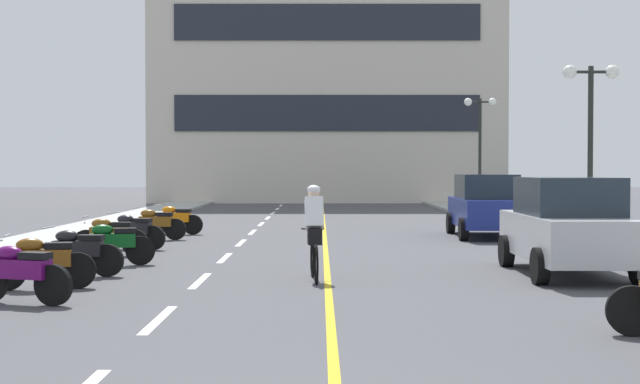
# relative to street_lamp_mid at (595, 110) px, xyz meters

# --- Properties ---
(ground_plane) EXTENTS (140.00, 140.00, 0.00)m
(ground_plane) POSITION_rel_street_lamp_mid_xyz_m (-7.13, 3.64, -3.50)
(ground_plane) COLOR #47474C
(curb_left) EXTENTS (2.40, 72.00, 0.12)m
(curb_left) POSITION_rel_street_lamp_mid_xyz_m (-14.33, 6.64, -3.44)
(curb_left) COLOR #A8A8A3
(curb_left) RESTS_ON ground
(curb_right) EXTENTS (2.40, 72.00, 0.12)m
(curb_right) POSITION_rel_street_lamp_mid_xyz_m (0.07, 6.64, -3.44)
(curb_right) COLOR #A8A8A3
(curb_right) RESTS_ON ground
(lane_dash_1) EXTENTS (0.14, 2.20, 0.01)m
(lane_dash_1) POSITION_rel_street_lamp_mid_xyz_m (-9.13, -11.36, -3.50)
(lane_dash_1) COLOR silver
(lane_dash_1) RESTS_ON ground
(lane_dash_2) EXTENTS (0.14, 2.20, 0.01)m
(lane_dash_2) POSITION_rel_street_lamp_mid_xyz_m (-9.13, -7.36, -3.50)
(lane_dash_2) COLOR silver
(lane_dash_2) RESTS_ON ground
(lane_dash_3) EXTENTS (0.14, 2.20, 0.01)m
(lane_dash_3) POSITION_rel_street_lamp_mid_xyz_m (-9.13, -3.36, -3.50)
(lane_dash_3) COLOR silver
(lane_dash_3) RESTS_ON ground
(lane_dash_4) EXTENTS (0.14, 2.20, 0.01)m
(lane_dash_4) POSITION_rel_street_lamp_mid_xyz_m (-9.13, 0.64, -3.50)
(lane_dash_4) COLOR silver
(lane_dash_4) RESTS_ON ground
(lane_dash_5) EXTENTS (0.14, 2.20, 0.01)m
(lane_dash_5) POSITION_rel_street_lamp_mid_xyz_m (-9.13, 4.64, -3.50)
(lane_dash_5) COLOR silver
(lane_dash_5) RESTS_ON ground
(lane_dash_6) EXTENTS (0.14, 2.20, 0.01)m
(lane_dash_6) POSITION_rel_street_lamp_mid_xyz_m (-9.13, 8.64, -3.50)
(lane_dash_6) COLOR silver
(lane_dash_6) RESTS_ON ground
(lane_dash_7) EXTENTS (0.14, 2.20, 0.01)m
(lane_dash_7) POSITION_rel_street_lamp_mid_xyz_m (-9.13, 12.64, -3.50)
(lane_dash_7) COLOR silver
(lane_dash_7) RESTS_ON ground
(lane_dash_8) EXTENTS (0.14, 2.20, 0.01)m
(lane_dash_8) POSITION_rel_street_lamp_mid_xyz_m (-9.13, 16.64, -3.50)
(lane_dash_8) COLOR silver
(lane_dash_8) RESTS_ON ground
(lane_dash_9) EXTENTS (0.14, 2.20, 0.01)m
(lane_dash_9) POSITION_rel_street_lamp_mid_xyz_m (-9.13, 20.64, -3.50)
(lane_dash_9) COLOR silver
(lane_dash_9) RESTS_ON ground
(lane_dash_10) EXTENTS (0.14, 2.20, 0.01)m
(lane_dash_10) POSITION_rel_street_lamp_mid_xyz_m (-9.13, 24.64, -3.50)
(lane_dash_10) COLOR silver
(lane_dash_10) RESTS_ON ground
(lane_dash_11) EXTENTS (0.14, 2.20, 0.01)m
(lane_dash_11) POSITION_rel_street_lamp_mid_xyz_m (-9.13, 28.64, -3.50)
(lane_dash_11) COLOR silver
(lane_dash_11) RESTS_ON ground
(centre_line_yellow) EXTENTS (0.12, 66.00, 0.01)m
(centre_line_yellow) POSITION_rel_street_lamp_mid_xyz_m (-6.88, 6.64, -3.50)
(centre_line_yellow) COLOR gold
(centre_line_yellow) RESTS_ON ground
(office_building) EXTENTS (20.81, 7.85, 17.26)m
(office_building) POSITION_rel_street_lamp_mid_xyz_m (-6.61, 31.51, 5.13)
(office_building) COLOR beige
(office_building) RESTS_ON ground
(street_lamp_mid) EXTENTS (1.46, 0.36, 4.55)m
(street_lamp_mid) POSITION_rel_street_lamp_mid_xyz_m (0.00, 0.00, 0.00)
(street_lamp_mid) COLOR black
(street_lamp_mid) RESTS_ON curb_right
(street_lamp_far) EXTENTS (1.46, 0.36, 5.08)m
(street_lamp_far) POSITION_rel_street_lamp_mid_xyz_m (0.24, 17.10, 0.34)
(street_lamp_far) COLOR black
(street_lamp_far) RESTS_ON curb_right
(parked_car_near) EXTENTS (1.94, 4.21, 1.82)m
(parked_car_near) POSITION_rel_street_lamp_mid_xyz_m (-2.40, -6.49, -2.58)
(parked_car_near) COLOR black
(parked_car_near) RESTS_ON ground
(parked_car_mid) EXTENTS (1.99, 4.24, 1.82)m
(parked_car_mid) POSITION_rel_street_lamp_mid_xyz_m (-2.18, 2.71, -2.58)
(parked_car_mid) COLOR black
(parked_car_mid) RESTS_ON ground
(motorcycle_2) EXTENTS (1.65, 0.76, 0.92)m
(motorcycle_2) POSITION_rel_street_lamp_mid_xyz_m (-11.39, -10.04, -3.03)
(motorcycle_2) COLOR black
(motorcycle_2) RESTS_ON ground
(motorcycle_3) EXTENTS (1.68, 0.65, 0.92)m
(motorcycle_3) POSITION_rel_street_lamp_mid_xyz_m (-11.56, -8.50, -3.03)
(motorcycle_3) COLOR black
(motorcycle_3) RESTS_ON ground
(motorcycle_4) EXTENTS (1.70, 0.60, 0.92)m
(motorcycle_4) POSITION_rel_street_lamp_mid_xyz_m (-11.47, -6.74, -3.03)
(motorcycle_4) COLOR black
(motorcycle_4) RESTS_ON ground
(motorcycle_5) EXTENTS (1.67, 0.69, 0.92)m
(motorcycle_5) POSITION_rel_street_lamp_mid_xyz_m (-11.25, -4.97, -3.03)
(motorcycle_5) COLOR black
(motorcycle_5) RESTS_ON ground
(motorcycle_6) EXTENTS (1.70, 0.60, 0.92)m
(motorcycle_6) POSITION_rel_street_lamp_mid_xyz_m (-11.79, -2.91, -3.03)
(motorcycle_6) COLOR black
(motorcycle_6) RESTS_ON ground
(motorcycle_7) EXTENTS (1.66, 0.72, 0.92)m
(motorcycle_7) POSITION_rel_street_lamp_mid_xyz_m (-11.61, -1.31, -3.03)
(motorcycle_7) COLOR black
(motorcycle_7) RESTS_ON ground
(motorcycle_8) EXTENTS (1.70, 0.60, 0.92)m
(motorcycle_8) POSITION_rel_street_lamp_mid_xyz_m (-11.60, 1.58, -3.03)
(motorcycle_8) COLOR black
(motorcycle_8) RESTS_ON ground
(motorcycle_9) EXTENTS (1.69, 0.61, 0.92)m
(motorcycle_9) POSITION_rel_street_lamp_mid_xyz_m (-11.39, 3.70, -3.03)
(motorcycle_9) COLOR black
(motorcycle_9) RESTS_ON ground
(cyclist_rider) EXTENTS (0.42, 1.77, 1.71)m
(cyclist_rider) POSITION_rel_street_lamp_mid_xyz_m (-7.12, -7.28, -2.61)
(cyclist_rider) COLOR black
(cyclist_rider) RESTS_ON ground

